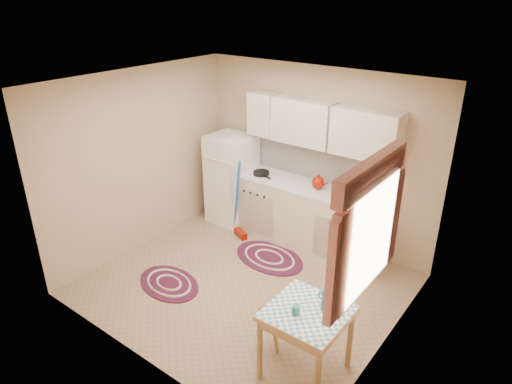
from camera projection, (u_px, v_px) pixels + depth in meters
room_shell at (267, 163)px, 5.18m from camera, size 3.64×3.60×2.52m
fridge at (232, 179)px, 7.05m from camera, size 0.65×0.60×1.40m
broom at (240, 200)px, 6.59m from camera, size 0.30×0.22×1.20m
base_cabinets at (302, 216)px, 6.50m from camera, size 2.25×0.60×0.88m
countertop at (304, 186)px, 6.31m from camera, size 2.27×0.62×0.04m
frying_pan at (261, 173)px, 6.64m from camera, size 0.31×0.31×0.05m
red_kettle at (318, 182)px, 6.14m from camera, size 0.21×0.19×0.19m
red_canister at (336, 189)px, 5.99m from camera, size 0.13×0.13×0.16m
table at (305, 342)px, 4.31m from camera, size 0.72×0.72×0.72m
stool at (271, 330)px, 4.68m from camera, size 0.30×0.30×0.42m
coffee_pot at (328, 297)px, 4.10m from camera, size 0.17×0.15×0.31m
mug at (296, 310)px, 4.10m from camera, size 0.10×0.10×0.10m
rug_center at (269, 258)px, 6.30m from camera, size 1.14×0.83×0.02m
rug_left at (169, 283)px, 5.75m from camera, size 1.01×0.76×0.02m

